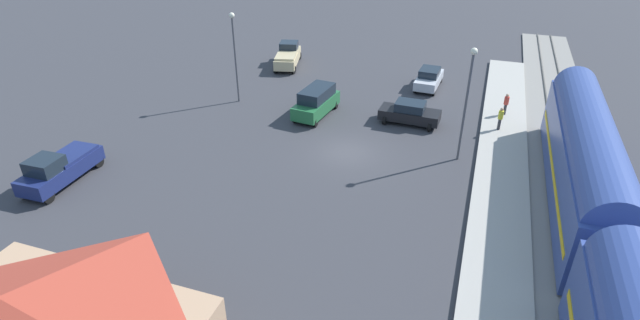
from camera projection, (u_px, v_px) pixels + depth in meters
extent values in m
plane|color=#38383D|center=(347.00, 152.00, 33.85)|extent=(200.00, 200.00, 0.00)
cube|color=gray|center=(571.00, 187.00, 29.84)|extent=(4.80, 70.00, 0.18)
cube|color=#59544C|center=(584.00, 187.00, 29.57)|extent=(0.10, 70.00, 0.12)
cube|color=#59544C|center=(558.00, 183.00, 29.97)|extent=(0.10, 70.00, 0.12)
cube|color=#A8A399|center=(501.00, 175.00, 30.94)|extent=(3.20, 46.00, 0.30)
cube|color=#33478C|center=(582.00, 167.00, 27.86)|extent=(2.90, 17.86, 3.70)
cube|color=gold|center=(552.00, 167.00, 28.42)|extent=(0.04, 16.43, 0.36)
cylinder|color=#33478C|center=(590.00, 139.00, 27.00)|extent=(2.75, 17.15, 2.76)
cube|color=#4C3323|center=(126.00, 317.00, 19.74)|extent=(1.10, 0.08, 2.10)
cylinder|color=#333338|center=(499.00, 124.00, 36.06)|extent=(0.22, 0.22, 0.85)
cylinder|color=yellow|center=(501.00, 115.00, 35.70)|extent=(0.36, 0.36, 0.62)
sphere|color=tan|center=(502.00, 109.00, 35.49)|extent=(0.24, 0.24, 0.24)
cylinder|color=#333338|center=(505.00, 109.00, 38.36)|extent=(0.22, 0.22, 0.85)
cylinder|color=#CC3F33|center=(507.00, 101.00, 38.00)|extent=(0.36, 0.36, 0.62)
sphere|color=tan|center=(508.00, 95.00, 37.79)|extent=(0.24, 0.24, 0.24)
cube|color=#236638|center=(316.00, 105.00, 38.76)|extent=(2.50, 5.09, 1.00)
cube|color=#19232D|center=(317.00, 93.00, 38.42)|extent=(2.10, 3.60, 0.88)
cylinder|color=black|center=(315.00, 122.00, 37.20)|extent=(0.22, 0.68, 0.68)
cylinder|color=black|center=(295.00, 118.00, 37.84)|extent=(0.22, 0.68, 0.68)
cylinder|color=black|center=(336.00, 104.00, 40.18)|extent=(0.22, 0.68, 0.68)
cylinder|color=black|center=(317.00, 101.00, 40.82)|extent=(0.22, 0.68, 0.68)
cube|color=#C6B284|center=(288.00, 58.00, 49.03)|extent=(3.20, 5.71, 0.92)
cube|color=#19232D|center=(289.00, 46.00, 49.49)|extent=(2.09, 2.09, 0.84)
cylinder|color=black|center=(283.00, 55.00, 51.19)|extent=(0.22, 0.76, 0.76)
cylinder|color=black|center=(299.00, 56.00, 51.06)|extent=(0.22, 0.76, 0.76)
cylinder|color=black|center=(276.00, 69.00, 47.47)|extent=(0.22, 0.76, 0.76)
cylinder|color=black|center=(294.00, 70.00, 47.33)|extent=(0.22, 0.76, 0.76)
cube|color=#C6B284|center=(286.00, 55.00, 47.94)|extent=(2.52, 3.33, 0.20)
cube|color=silver|center=(429.00, 80.00, 44.03)|extent=(2.08, 4.59, 0.76)
cube|color=#19232D|center=(430.00, 72.00, 43.68)|extent=(1.73, 2.24, 0.64)
cylinder|color=black|center=(423.00, 77.00, 45.85)|extent=(0.22, 0.68, 0.68)
cylinder|color=black|center=(441.00, 79.00, 45.33)|extent=(0.22, 0.68, 0.68)
cylinder|color=black|center=(415.00, 89.00, 43.11)|extent=(0.22, 0.68, 0.68)
cylinder|color=black|center=(434.00, 92.00, 42.59)|extent=(0.22, 0.68, 0.68)
cube|color=black|center=(410.00, 115.00, 37.51)|extent=(4.56, 2.00, 0.76)
cube|color=#19232D|center=(410.00, 106.00, 37.16)|extent=(2.22, 1.69, 0.64)
cylinder|color=black|center=(433.00, 119.00, 37.81)|extent=(0.22, 0.68, 0.68)
cylinder|color=black|center=(430.00, 127.00, 36.52)|extent=(0.22, 0.68, 0.68)
cylinder|color=black|center=(390.00, 112.00, 38.87)|extent=(0.22, 0.68, 0.68)
cylinder|color=black|center=(385.00, 120.00, 37.57)|extent=(0.22, 0.68, 0.68)
cube|color=navy|center=(61.00, 170.00, 30.19)|extent=(2.12, 5.46, 0.92)
cube|color=#19232D|center=(45.00, 165.00, 28.90)|extent=(1.77, 1.78, 0.84)
cylinder|color=black|center=(48.00, 197.00, 28.40)|extent=(0.22, 0.76, 0.76)
cylinder|color=black|center=(24.00, 192.00, 28.85)|extent=(0.22, 0.76, 0.76)
cylinder|color=black|center=(99.00, 162.00, 31.98)|extent=(0.22, 0.76, 0.76)
cylinder|color=black|center=(77.00, 158.00, 32.42)|extent=(0.22, 0.76, 0.76)
cube|color=navy|center=(70.00, 154.00, 30.69)|extent=(1.95, 3.02, 0.20)
cylinder|color=#515156|center=(465.00, 110.00, 31.27)|extent=(0.16, 0.16, 7.16)
sphere|color=#EAE5C6|center=(474.00, 51.00, 29.41)|extent=(0.44, 0.44, 0.44)
cylinder|color=#515156|center=(236.00, 61.00, 39.92)|extent=(0.16, 0.16, 6.93)
sphere|color=#EAE5C6|center=(232.00, 15.00, 38.12)|extent=(0.44, 0.44, 0.44)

